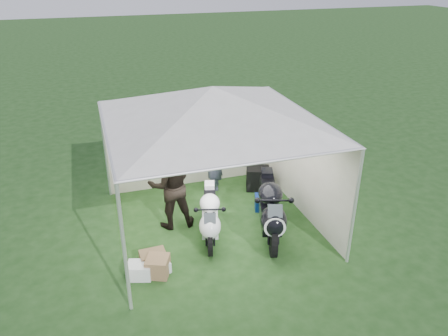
{
  "coord_description": "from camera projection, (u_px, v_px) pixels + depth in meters",
  "views": [
    {
      "loc": [
        -2.22,
        -7.6,
        5.1
      ],
      "look_at": [
        0.34,
        0.35,
        1.12
      ],
      "focal_mm": 35.0,
      "sensor_mm": 36.0,
      "label": 1
    }
  ],
  "objects": [
    {
      "name": "motorcycle_black",
      "position": [
        271.0,
        209.0,
        8.7
      ],
      "size": [
        0.99,
        2.17,
        1.1
      ],
      "rotation": [
        0.0,
        0.0,
        -0.31
      ],
      "color": "black",
      "rests_on": "ground"
    },
    {
      "name": "equipment_box",
      "position": [
        258.0,
        178.0,
        10.67
      ],
      "size": [
        0.67,
        0.6,
        0.55
      ],
      "primitive_type": "cube",
      "rotation": [
        0.0,
        0.0,
        -0.34
      ],
      "color": "black",
      "rests_on": "ground"
    },
    {
      "name": "crate_1",
      "position": [
        158.0,
        266.0,
        7.77
      ],
      "size": [
        0.51,
        0.51,
        0.35
      ],
      "primitive_type": "cube",
      "rotation": [
        0.0,
        0.0,
        -0.41
      ],
      "color": "brown",
      "rests_on": "ground"
    },
    {
      "name": "paddock_stand",
      "position": [
        266.0,
        203.0,
        9.81
      ],
      "size": [
        0.54,
        0.43,
        0.35
      ],
      "primitive_type": "cube",
      "rotation": [
        0.0,
        0.0,
        -0.31
      ],
      "color": "#173BBC",
      "rests_on": "ground"
    },
    {
      "name": "crate_0",
      "position": [
        140.0,
        270.0,
        7.72
      ],
      "size": [
        0.5,
        0.43,
        0.28
      ],
      "primitive_type": "cube",
      "rotation": [
        0.0,
        0.0,
        -0.3
      ],
      "color": "silver",
      "rests_on": "ground"
    },
    {
      "name": "person_blue_jacket",
      "position": [
        213.0,
        161.0,
        10.17
      ],
      "size": [
        0.64,
        0.74,
        1.72
      ],
      "primitive_type": "imported",
      "rotation": [
        0.0,
        0.0,
        -2.0
      ],
      "color": "#515573",
      "rests_on": "ground"
    },
    {
      "name": "person_dark_jacket",
      "position": [
        171.0,
        185.0,
        8.91
      ],
      "size": [
        0.95,
        0.75,
        1.91
      ],
      "primitive_type": "imported",
      "rotation": [
        0.0,
        0.0,
        3.11
      ],
      "color": "black",
      "rests_on": "ground"
    },
    {
      "name": "ground",
      "position": [
        214.0,
        224.0,
        9.34
      ],
      "size": [
        80.0,
        80.0,
        0.0
      ],
      "primitive_type": "plane",
      "color": "#193A12",
      "rests_on": "ground"
    },
    {
      "name": "crate_3",
      "position": [
        153.0,
        259.0,
        7.98
      ],
      "size": [
        0.48,
        0.35,
        0.31
      ],
      "primitive_type": "cube",
      "rotation": [
        0.0,
        0.0,
        0.04
      ],
      "color": "brown",
      "rests_on": "ground"
    },
    {
      "name": "motorcycle_white",
      "position": [
        210.0,
        216.0,
        8.66
      ],
      "size": [
        0.76,
        1.81,
        0.91
      ],
      "rotation": [
        0.0,
        0.0,
        -0.28
      ],
      "color": "black",
      "rests_on": "ground"
    },
    {
      "name": "crate_2",
      "position": [
        162.0,
        268.0,
        7.84
      ],
      "size": [
        0.35,
        0.32,
        0.21
      ],
      "primitive_type": "cube",
      "rotation": [
        0.0,
        0.0,
        0.38
      ],
      "color": "silver",
      "rests_on": "ground"
    },
    {
      "name": "canopy_tent",
      "position": [
        212.0,
        108.0,
        8.26
      ],
      "size": [
        5.66,
        5.66,
        3.0
      ],
      "color": "silver",
      "rests_on": "ground"
    }
  ]
}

